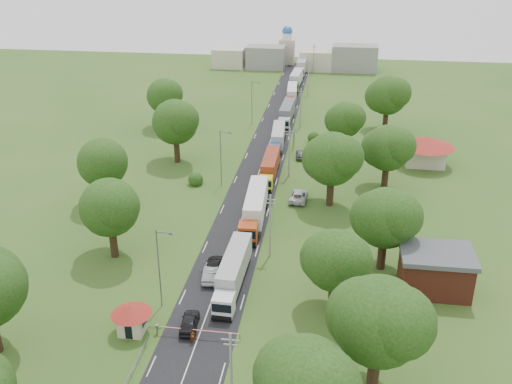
% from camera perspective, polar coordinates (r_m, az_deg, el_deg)
% --- Properties ---
extents(ground, '(260.00, 260.00, 0.00)m').
position_cam_1_polar(ground, '(83.51, -1.79, -3.69)').
color(ground, '#2E541C').
rests_on(ground, ground).
extents(road, '(8.00, 200.00, 0.04)m').
position_cam_1_polar(road, '(101.37, 0.14, 1.57)').
color(road, black).
rests_on(road, ground).
extents(boom_barrier, '(9.22, 0.35, 1.18)m').
position_cam_1_polar(boom_barrier, '(62.75, -7.06, -13.51)').
color(boom_barrier, slate).
rests_on(boom_barrier, ground).
extents(guard_booth, '(4.40, 4.40, 3.45)m').
position_cam_1_polar(guard_booth, '(63.59, -12.33, -11.94)').
color(guard_booth, beige).
rests_on(guard_booth, ground).
extents(info_sign, '(0.12, 3.10, 4.10)m').
position_cam_1_polar(info_sign, '(113.77, 3.81, 5.71)').
color(info_sign, slate).
rests_on(info_sign, ground).
extents(pole_0, '(1.60, 0.24, 9.00)m').
position_cam_1_polar(pole_0, '(51.56, -2.50, -17.70)').
color(pole_0, gray).
rests_on(pole_0, ground).
extents(pole_1, '(1.60, 0.24, 9.00)m').
position_cam_1_polar(pole_1, '(74.48, 1.42, -3.29)').
color(pole_1, gray).
rests_on(pole_1, ground).
extents(pole_2, '(1.60, 0.24, 9.00)m').
position_cam_1_polar(pole_2, '(100.02, 3.35, 4.09)').
color(pole_2, gray).
rests_on(pole_2, ground).
extents(pole_3, '(1.60, 0.24, 9.00)m').
position_cam_1_polar(pole_3, '(126.61, 4.50, 8.41)').
color(pole_3, gray).
rests_on(pole_3, ground).
extents(pole_4, '(1.60, 0.24, 9.00)m').
position_cam_1_polar(pole_4, '(153.70, 5.25, 11.23)').
color(pole_4, gray).
rests_on(pole_4, ground).
extents(pole_5, '(1.60, 0.24, 9.00)m').
position_cam_1_polar(pole_5, '(181.06, 5.79, 13.19)').
color(pole_5, gray).
rests_on(pole_5, ground).
extents(lamp_0, '(2.03, 0.22, 10.00)m').
position_cam_1_polar(lamp_0, '(65.07, -9.58, -7.19)').
color(lamp_0, slate).
rests_on(lamp_0, ground).
extents(lamp_1, '(2.03, 0.22, 10.00)m').
position_cam_1_polar(lamp_1, '(95.61, -3.46, 3.66)').
color(lamp_1, slate).
rests_on(lamp_1, ground).
extents(lamp_2, '(2.03, 0.22, 10.00)m').
position_cam_1_polar(lamp_2, '(128.44, -0.35, 9.12)').
color(lamp_2, slate).
rests_on(lamp_2, ground).
extents(tree_0, '(8.80, 8.80, 11.07)m').
position_cam_1_polar(tree_0, '(47.20, 4.97, -18.39)').
color(tree_0, '#382616').
rests_on(tree_0, ground).
extents(tree_1, '(9.60, 9.60, 12.05)m').
position_cam_1_polar(tree_1, '(53.22, 12.17, -12.38)').
color(tree_1, '#382616').
rests_on(tree_1, ground).
extents(tree_2, '(8.00, 8.00, 10.10)m').
position_cam_1_polar(tree_2, '(63.69, 7.91, -6.71)').
color(tree_2, '#382616').
rests_on(tree_2, ground).
extents(tree_3, '(8.80, 8.80, 11.07)m').
position_cam_1_polar(tree_3, '(72.52, 12.81, -2.49)').
color(tree_3, '#382616').
rests_on(tree_3, ground).
extents(tree_4, '(9.60, 9.60, 12.05)m').
position_cam_1_polar(tree_4, '(88.48, 7.61, 3.35)').
color(tree_4, '#382616').
rests_on(tree_4, ground).
extents(tree_5, '(8.80, 8.80, 11.07)m').
position_cam_1_polar(tree_5, '(96.61, 13.05, 4.35)').
color(tree_5, '#382616').
rests_on(tree_5, ground).
extents(tree_6, '(8.00, 8.00, 10.10)m').
position_cam_1_polar(tree_6, '(112.56, 8.88, 7.18)').
color(tree_6, '#382616').
rests_on(tree_6, ground).
extents(tree_7, '(9.60, 9.60, 12.05)m').
position_cam_1_polar(tree_7, '(127.16, 13.03, 9.42)').
color(tree_7, '#382616').
rests_on(tree_7, ground).
extents(tree_10, '(8.80, 8.80, 11.07)m').
position_cam_1_polar(tree_10, '(75.80, -14.41, -1.45)').
color(tree_10, '#382616').
rests_on(tree_10, ground).
extents(tree_11, '(8.80, 8.80, 11.07)m').
position_cam_1_polar(tree_11, '(91.08, -15.07, 2.90)').
color(tree_11, '#382616').
rests_on(tree_11, ground).
extents(tree_12, '(9.60, 9.60, 12.05)m').
position_cam_1_polar(tree_12, '(106.69, -8.07, 6.98)').
color(tree_12, '#382616').
rests_on(tree_12, ground).
extents(tree_13, '(8.80, 8.80, 11.07)m').
position_cam_1_polar(tree_13, '(127.51, -9.12, 9.48)').
color(tree_13, '#382616').
rests_on(tree_13, ground).
extents(house_brick, '(8.60, 6.60, 5.20)m').
position_cam_1_polar(house_brick, '(71.91, 17.49, -7.48)').
color(house_brick, maroon).
rests_on(house_brick, ground).
extents(house_cream, '(10.08, 10.08, 5.80)m').
position_cam_1_polar(house_cream, '(109.88, 16.64, 4.39)').
color(house_cream, beige).
rests_on(house_cream, ground).
extents(distant_town, '(52.00, 8.00, 8.00)m').
position_cam_1_polar(distant_town, '(186.45, 4.34, 13.19)').
color(distant_town, gray).
rests_on(distant_town, ground).
extents(church, '(5.00, 5.00, 12.30)m').
position_cam_1_polar(church, '(194.31, 3.12, 14.25)').
color(church, beige).
rests_on(church, ground).
extents(truck_0, '(2.63, 14.14, 3.92)m').
position_cam_1_polar(truck_0, '(69.53, -2.31, -7.96)').
color(truck_0, white).
rests_on(truck_0, ground).
extents(truck_1, '(3.35, 15.80, 4.37)m').
position_cam_1_polar(truck_1, '(84.47, -0.10, -1.57)').
color(truck_1, '#AB3B13').
rests_on(truck_1, ground).
extents(truck_2, '(2.46, 13.79, 3.82)m').
position_cam_1_polar(truck_2, '(100.15, 1.41, 2.52)').
color(truck_2, yellow).
rests_on(truck_2, ground).
extents(truck_3, '(3.00, 13.69, 3.78)m').
position_cam_1_polar(truck_3, '(114.97, 2.19, 5.42)').
color(truck_3, '#1B53A2').
rests_on(truck_3, ground).
extents(truck_4, '(2.76, 14.33, 3.97)m').
position_cam_1_polar(truck_4, '(131.45, 3.10, 7.88)').
color(truck_4, '#B2B2B2').
rests_on(truck_4, ground).
extents(truck_5, '(2.98, 13.75, 3.80)m').
position_cam_1_polar(truck_5, '(148.44, 3.59, 9.75)').
color(truck_5, '#B32D1B').
rests_on(truck_5, ground).
extents(truck_6, '(3.01, 14.85, 4.11)m').
position_cam_1_polar(truck_6, '(163.78, 4.04, 11.18)').
color(truck_6, '#246232').
rests_on(truck_6, ground).
extents(truck_7, '(2.79, 15.58, 4.32)m').
position_cam_1_polar(truck_7, '(181.07, 4.59, 12.47)').
color(truck_7, '#ABABAB').
rests_on(truck_7, ground).
extents(car_lane_front, '(2.25, 4.71, 1.55)m').
position_cam_1_polar(car_lane_front, '(63.95, -6.67, -12.79)').
color(car_lane_front, black).
rests_on(car_lane_front, ground).
extents(car_lane_mid, '(2.17, 5.13, 1.65)m').
position_cam_1_polar(car_lane_mid, '(71.83, -4.50, -8.05)').
color(car_lane_mid, '#929399').
rests_on(car_lane_mid, ground).
extents(car_lane_rear, '(2.34, 5.74, 1.66)m').
position_cam_1_polar(car_lane_rear, '(73.06, -4.19, -7.42)').
color(car_lane_rear, black).
rests_on(car_lane_rear, ground).
extents(car_verge_near, '(3.03, 5.91, 1.60)m').
position_cam_1_polar(car_verge_near, '(92.15, 4.29, -0.38)').
color(car_verge_near, silver).
rests_on(car_verge_near, ground).
extents(car_verge_far, '(2.14, 4.63, 1.54)m').
position_cam_1_polar(car_verge_far, '(110.15, 4.48, 3.82)').
color(car_verge_far, '#5A5D62').
rests_on(car_verge_far, ground).
extents(pedestrian_near, '(0.65, 0.51, 1.56)m').
position_cam_1_polar(pedestrian_near, '(61.88, -6.34, -14.22)').
color(pedestrian_near, gray).
rests_on(pedestrian_near, ground).
extents(pedestrian_booth, '(1.02, 1.02, 1.67)m').
position_cam_1_polar(pedestrian_booth, '(64.70, -11.04, -12.56)').
color(pedestrian_booth, gray).
rests_on(pedestrian_booth, ground).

